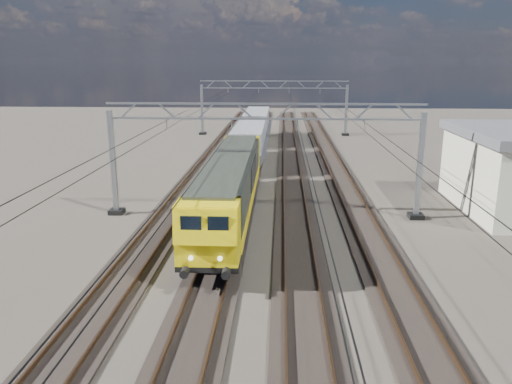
{
  "coord_description": "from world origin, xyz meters",
  "views": [
    {
      "loc": [
        1.02,
        -26.24,
        9.51
      ],
      "look_at": [
        -0.35,
        0.83,
        2.4
      ],
      "focal_mm": 35.0,
      "sensor_mm": 36.0,
      "label": 1
    }
  ],
  "objects_px": {
    "hopper_wagon_mid": "(257,123)",
    "hopper_wagon_lead": "(249,141)",
    "catenary_gantry_far": "(274,105)",
    "locomotive": "(230,185)",
    "catenary_gantry_mid": "(264,155)"
  },
  "relations": [
    {
      "from": "locomotive",
      "to": "hopper_wagon_mid",
      "type": "height_order",
      "value": "locomotive"
    },
    {
      "from": "catenary_gantry_mid",
      "to": "hopper_wagon_lead",
      "type": "relative_size",
      "value": 1.53
    },
    {
      "from": "catenary_gantry_far",
      "to": "locomotive",
      "type": "bearing_deg",
      "value": -93.07
    },
    {
      "from": "catenary_gantry_mid",
      "to": "hopper_wagon_mid",
      "type": "relative_size",
      "value": 1.53
    },
    {
      "from": "locomotive",
      "to": "hopper_wagon_mid",
      "type": "xyz_separation_m",
      "value": [
        -0.0,
        31.9,
        -0.09
      ]
    },
    {
      "from": "catenary_gantry_far",
      "to": "hopper_wagon_mid",
      "type": "distance_m",
      "value": 5.94
    },
    {
      "from": "locomotive",
      "to": "hopper_wagon_lead",
      "type": "bearing_deg",
      "value": 90.0
    },
    {
      "from": "hopper_wagon_lead",
      "to": "hopper_wagon_mid",
      "type": "bearing_deg",
      "value": 90.0
    },
    {
      "from": "catenary_gantry_far",
      "to": "catenary_gantry_mid",
      "type": "bearing_deg",
      "value": -90.0
    },
    {
      "from": "catenary_gantry_far",
      "to": "hopper_wagon_mid",
      "type": "bearing_deg",
      "value": -110.54
    },
    {
      "from": "locomotive",
      "to": "hopper_wagon_lead",
      "type": "distance_m",
      "value": 17.7
    },
    {
      "from": "catenary_gantry_far",
      "to": "hopper_wagon_lead",
      "type": "xyz_separation_m",
      "value": [
        -2.0,
        -19.54,
        -1.67
      ]
    },
    {
      "from": "catenary_gantry_mid",
      "to": "hopper_wagon_lead",
      "type": "distance_m",
      "value": 16.67
    },
    {
      "from": "hopper_wagon_mid",
      "to": "hopper_wagon_lead",
      "type": "bearing_deg",
      "value": -90.0
    },
    {
      "from": "catenary_gantry_mid",
      "to": "catenary_gantry_far",
      "type": "height_order",
      "value": "same"
    }
  ]
}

